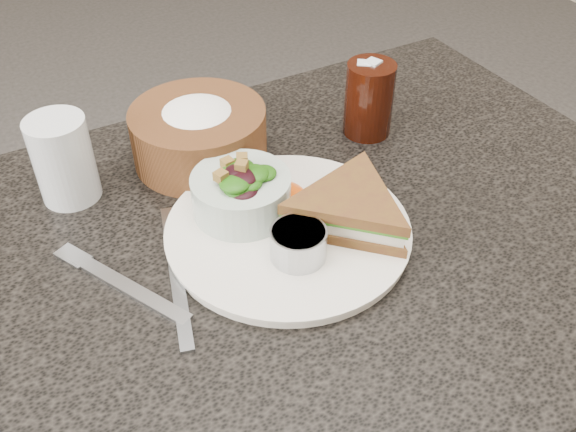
% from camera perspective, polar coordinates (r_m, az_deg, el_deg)
% --- Properties ---
extents(dining_table, '(1.00, 0.70, 0.75)m').
position_cam_1_polar(dining_table, '(1.07, 0.33, -16.83)').
color(dining_table, black).
rests_on(dining_table, floor).
extents(dinner_plate, '(0.29, 0.29, 0.01)m').
position_cam_1_polar(dinner_plate, '(0.77, 0.00, -1.34)').
color(dinner_plate, silver).
rests_on(dinner_plate, dining_table).
extents(sandwich, '(0.25, 0.25, 0.05)m').
position_cam_1_polar(sandwich, '(0.76, 5.50, 0.66)').
color(sandwich, '#563C17').
rests_on(sandwich, dinner_plate).
extents(salad_bowl, '(0.14, 0.14, 0.07)m').
position_cam_1_polar(salad_bowl, '(0.77, -4.21, 2.49)').
color(salad_bowl, '#A2B6AA').
rests_on(salad_bowl, dinner_plate).
extents(dressing_ramekin, '(0.08, 0.08, 0.04)m').
position_cam_1_polar(dressing_ramekin, '(0.72, 0.93, -2.49)').
color(dressing_ramekin, '#A3A8AF').
rests_on(dressing_ramekin, dinner_plate).
extents(orange_wedge, '(0.09, 0.09, 0.03)m').
position_cam_1_polar(orange_wedge, '(0.81, -0.52, 2.59)').
color(orange_wedge, '#EE520A').
rests_on(orange_wedge, dinner_plate).
extents(fork, '(0.09, 0.16, 0.00)m').
position_cam_1_polar(fork, '(0.73, -14.07, -6.14)').
color(fork, '#AAACB0').
rests_on(fork, dining_table).
extents(knife, '(0.08, 0.22, 0.00)m').
position_cam_1_polar(knife, '(0.74, -9.93, -4.96)').
color(knife, '#8D939B').
rests_on(knife, dining_table).
extents(bread_basket, '(0.23, 0.23, 0.10)m').
position_cam_1_polar(bread_basket, '(0.88, -7.99, 7.87)').
color(bread_basket, brown).
rests_on(bread_basket, dining_table).
extents(cola_glass, '(0.08, 0.08, 0.12)m').
position_cam_1_polar(cola_glass, '(0.93, 7.25, 10.58)').
color(cola_glass, black).
rests_on(cola_glass, dining_table).
extents(water_glass, '(0.10, 0.10, 0.11)m').
position_cam_1_polar(water_glass, '(0.85, -19.33, 4.77)').
color(water_glass, silver).
rests_on(water_glass, dining_table).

